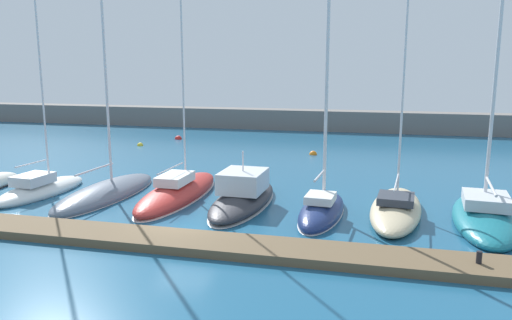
% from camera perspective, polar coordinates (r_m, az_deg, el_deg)
% --- Properties ---
extents(ground_plane, '(120.00, 120.00, 0.00)m').
position_cam_1_polar(ground_plane, '(23.03, -8.37, -7.75)').
color(ground_plane, '#1E567A').
extents(dock_pier, '(35.61, 2.21, 0.36)m').
position_cam_1_polar(dock_pier, '(21.19, -10.49, -8.98)').
color(dock_pier, brown).
rests_on(dock_pier, ground_plane).
extents(breakwater_seawall, '(108.00, 2.59, 2.25)m').
position_cam_1_polar(breakwater_seawall, '(56.99, 5.26, 4.61)').
color(breakwater_seawall, slate).
rests_on(breakwater_seawall, ground_plane).
extents(sailboat_white_second, '(2.77, 6.91, 14.48)m').
position_cam_1_polar(sailboat_white_second, '(31.04, -23.41, -3.02)').
color(sailboat_white_second, white).
rests_on(sailboat_white_second, ground_plane).
extents(sailboat_slate_third, '(3.15, 9.32, 15.28)m').
position_cam_1_polar(sailboat_slate_third, '(29.30, -16.70, -3.58)').
color(sailboat_slate_third, slate).
rests_on(sailboat_slate_third, ground_plane).
extents(sailboat_red_fourth, '(2.73, 9.46, 17.70)m').
position_cam_1_polar(sailboat_red_fourth, '(28.07, -8.90, -3.59)').
color(sailboat_red_fourth, '#B72D28').
rests_on(sailboat_red_fourth, ground_plane).
extents(motorboat_charcoal_fifth, '(2.83, 8.25, 3.13)m').
position_cam_1_polar(motorboat_charcoal_fifth, '(26.32, -1.47, -4.14)').
color(motorboat_charcoal_fifth, '#2D2D33').
rests_on(motorboat_charcoal_fifth, ground_plane).
extents(sailboat_navy_sixth, '(2.41, 6.54, 11.73)m').
position_cam_1_polar(sailboat_navy_sixth, '(24.78, 7.52, -5.60)').
color(sailboat_navy_sixth, navy).
rests_on(sailboat_navy_sixth, ground_plane).
extents(sailboat_sand_seventh, '(3.07, 8.34, 16.44)m').
position_cam_1_polar(sailboat_sand_seventh, '(25.57, 15.69, -5.29)').
color(sailboat_sand_seventh, beige).
rests_on(sailboat_sand_seventh, ground_plane).
extents(sailboat_teal_eighth, '(3.59, 8.73, 16.69)m').
position_cam_1_polar(sailboat_teal_eighth, '(25.84, 24.68, -5.73)').
color(sailboat_teal_eighth, '#19707F').
rests_on(sailboat_teal_eighth, ground_plane).
extents(mooring_buoy_red, '(0.70, 0.70, 0.70)m').
position_cam_1_polar(mooring_buoy_red, '(50.13, -8.86, 2.37)').
color(mooring_buoy_red, red).
rests_on(mooring_buoy_red, ground_plane).
extents(mooring_buoy_orange, '(0.63, 0.63, 0.63)m').
position_cam_1_polar(mooring_buoy_orange, '(41.31, 6.53, 0.62)').
color(mooring_buoy_orange, orange).
rests_on(mooring_buoy_orange, ground_plane).
extents(mooring_buoy_yellow, '(0.55, 0.55, 0.55)m').
position_cam_1_polar(mooring_buoy_yellow, '(46.78, -13.09, 1.61)').
color(mooring_buoy_yellow, yellow).
rests_on(mooring_buoy_yellow, ground_plane).
extents(dock_bollard, '(0.20, 0.20, 0.44)m').
position_cam_1_polar(dock_bollard, '(19.68, 24.12, -10.11)').
color(dock_bollard, black).
rests_on(dock_bollard, dock_pier).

